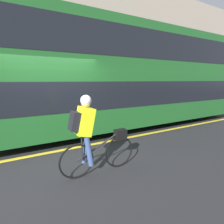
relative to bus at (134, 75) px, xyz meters
name	(u,v)px	position (x,y,z in m)	size (l,w,h in m)	color
ground_plane	(59,155)	(-3.49, -1.56, -2.13)	(80.00, 80.00, 0.00)	#232326
road_center_line	(56,151)	(-3.49, -1.28, -2.13)	(50.00, 0.14, 0.01)	yellow
sidewalk_curb	(36,117)	(-3.49, 3.66, -2.07)	(60.00, 1.66, 0.13)	gray
building_facade	(27,35)	(-3.49, 4.64, 2.09)	(60.00, 0.30, 8.44)	gray
bus	(134,75)	(0.00, 0.00, 0.00)	(10.61, 2.59, 3.86)	black
cyclist_on_bike	(91,133)	(-3.09, -2.84, -1.25)	(1.68, 0.32, 1.65)	black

